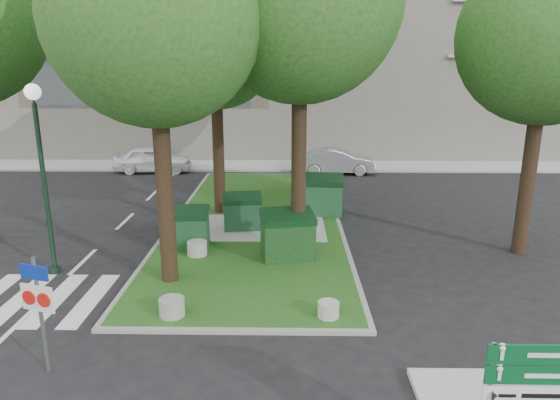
{
  "coord_description": "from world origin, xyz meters",
  "views": [
    {
      "loc": [
        1.69,
        -9.94,
        5.77
      ],
      "look_at": [
        1.46,
        3.85,
        2.0
      ],
      "focal_mm": 32.0,
      "sensor_mm": 36.0,
      "label": 1
    }
  ],
  "objects_px": {
    "tree_median_far": "(303,0)",
    "tree_median_mid": "(217,29)",
    "car_white": "(153,159)",
    "dumpster_d": "(322,195)",
    "dumpster_c": "(288,235)",
    "litter_bin": "(326,200)",
    "bollard_mid": "(197,248)",
    "street_lamp": "(41,158)",
    "dumpster_a": "(187,228)",
    "car_silver": "(337,161)",
    "tree_street_right": "(551,19)",
    "bollard_right": "(328,309)",
    "traffic_sign_pole": "(39,300)",
    "directional_sign": "(526,397)",
    "bollard_left": "(172,307)",
    "dumpster_b": "(243,212)"
  },
  "relations": [
    {
      "from": "tree_median_far",
      "to": "tree_median_mid",
      "type": "bearing_deg",
      "value": -136.85
    },
    {
      "from": "tree_median_far",
      "to": "car_white",
      "type": "height_order",
      "value": "tree_median_far"
    },
    {
      "from": "dumpster_d",
      "to": "car_white",
      "type": "xyz_separation_m",
      "value": [
        -8.75,
        8.14,
        -0.14
      ]
    },
    {
      "from": "dumpster_c",
      "to": "litter_bin",
      "type": "height_order",
      "value": "dumpster_c"
    },
    {
      "from": "bollard_mid",
      "to": "car_white",
      "type": "height_order",
      "value": "car_white"
    },
    {
      "from": "litter_bin",
      "to": "street_lamp",
      "type": "relative_size",
      "value": 0.13
    },
    {
      "from": "dumpster_c",
      "to": "litter_bin",
      "type": "distance_m",
      "value": 5.48
    },
    {
      "from": "car_white",
      "to": "dumpster_a",
      "type": "bearing_deg",
      "value": -163.91
    },
    {
      "from": "car_silver",
      "to": "tree_street_right",
      "type": "bearing_deg",
      "value": -157.95
    },
    {
      "from": "dumpster_d",
      "to": "bollard_right",
      "type": "xyz_separation_m",
      "value": [
        -0.36,
        -8.29,
        -0.55
      ]
    },
    {
      "from": "tree_median_mid",
      "to": "traffic_sign_pole",
      "type": "height_order",
      "value": "tree_median_mid"
    },
    {
      "from": "directional_sign",
      "to": "car_white",
      "type": "bearing_deg",
      "value": 116.38
    },
    {
      "from": "bollard_left",
      "to": "tree_street_right",
      "type": "bearing_deg",
      "value": 24.34
    },
    {
      "from": "directional_sign",
      "to": "car_white",
      "type": "xyz_separation_m",
      "value": [
        -10.5,
        21.33,
        -0.94
      ]
    },
    {
      "from": "bollard_right",
      "to": "car_white",
      "type": "xyz_separation_m",
      "value": [
        -8.38,
        16.43,
        0.41
      ]
    },
    {
      "from": "dumpster_a",
      "to": "dumpster_c",
      "type": "xyz_separation_m",
      "value": [
        3.2,
        -0.89,
        0.08
      ]
    },
    {
      "from": "tree_street_right",
      "to": "bollard_left",
      "type": "relative_size",
      "value": 17.07
    },
    {
      "from": "tree_median_far",
      "to": "bollard_mid",
      "type": "height_order",
      "value": "tree_median_far"
    },
    {
      "from": "bollard_left",
      "to": "directional_sign",
      "type": "xyz_separation_m",
      "value": [
        5.75,
        -4.9,
        1.32
      ]
    },
    {
      "from": "bollard_right",
      "to": "bollard_mid",
      "type": "xyz_separation_m",
      "value": [
        -3.72,
        3.8,
        0.04
      ]
    },
    {
      "from": "dumpster_b",
      "to": "bollard_mid",
      "type": "distance_m",
      "value": 2.88
    },
    {
      "from": "bollard_left",
      "to": "bollard_right",
      "type": "distance_m",
      "value": 3.63
    },
    {
      "from": "dumpster_a",
      "to": "car_white",
      "type": "bearing_deg",
      "value": 106.41
    },
    {
      "from": "tree_street_right",
      "to": "directional_sign",
      "type": "bearing_deg",
      "value": -114.62
    },
    {
      "from": "dumpster_c",
      "to": "litter_bin",
      "type": "bearing_deg",
      "value": 62.83
    },
    {
      "from": "directional_sign",
      "to": "bollard_right",
      "type": "bearing_deg",
      "value": 113.54
    },
    {
      "from": "litter_bin",
      "to": "street_lamp",
      "type": "bearing_deg",
      "value": -142.48
    },
    {
      "from": "car_silver",
      "to": "dumpster_a",
      "type": "bearing_deg",
      "value": 153.16
    },
    {
      "from": "dumpster_b",
      "to": "dumpster_c",
      "type": "xyz_separation_m",
      "value": [
        1.6,
        -2.74,
        0.09
      ]
    },
    {
      "from": "dumpster_b",
      "to": "dumpster_c",
      "type": "height_order",
      "value": "dumpster_c"
    },
    {
      "from": "litter_bin",
      "to": "car_silver",
      "type": "xyz_separation_m",
      "value": [
        1.11,
        7.29,
        0.21
      ]
    },
    {
      "from": "tree_street_right",
      "to": "dumpster_d",
      "type": "xyz_separation_m",
      "value": [
        -6.09,
        3.74,
        -6.13
      ]
    },
    {
      "from": "bollard_mid",
      "to": "litter_bin",
      "type": "xyz_separation_m",
      "value": [
        4.28,
        5.12,
        0.13
      ]
    },
    {
      "from": "street_lamp",
      "to": "dumpster_a",
      "type": "bearing_deg",
      "value": 28.98
    },
    {
      "from": "tree_street_right",
      "to": "dumpster_d",
      "type": "bearing_deg",
      "value": 148.46
    },
    {
      "from": "dumpster_b",
      "to": "directional_sign",
      "type": "height_order",
      "value": "directional_sign"
    },
    {
      "from": "tree_street_right",
      "to": "litter_bin",
      "type": "bearing_deg",
      "value": 143.46
    },
    {
      "from": "dumpster_a",
      "to": "bollard_left",
      "type": "relative_size",
      "value": 2.41
    },
    {
      "from": "bollard_left",
      "to": "directional_sign",
      "type": "distance_m",
      "value": 7.66
    },
    {
      "from": "tree_median_mid",
      "to": "dumpster_c",
      "type": "distance_m",
      "value": 8.28
    },
    {
      "from": "tree_street_right",
      "to": "bollard_right",
      "type": "height_order",
      "value": "tree_street_right"
    },
    {
      "from": "street_lamp",
      "to": "car_white",
      "type": "height_order",
      "value": "street_lamp"
    },
    {
      "from": "street_lamp",
      "to": "car_silver",
      "type": "height_order",
      "value": "street_lamp"
    },
    {
      "from": "bollard_left",
      "to": "litter_bin",
      "type": "distance_m",
      "value": 9.86
    },
    {
      "from": "tree_median_mid",
      "to": "dumpster_a",
      "type": "distance_m",
      "value": 7.44
    },
    {
      "from": "tree_median_far",
      "to": "car_silver",
      "type": "height_order",
      "value": "tree_median_far"
    },
    {
      "from": "litter_bin",
      "to": "car_white",
      "type": "xyz_separation_m",
      "value": [
        -8.95,
        7.51,
        0.24
      ]
    },
    {
      "from": "tree_median_far",
      "to": "tree_street_right",
      "type": "xyz_separation_m",
      "value": [
        6.8,
        -7.0,
        -1.34
      ]
    },
    {
      "from": "tree_median_far",
      "to": "bollard_left",
      "type": "height_order",
      "value": "tree_median_far"
    },
    {
      "from": "tree_median_mid",
      "to": "bollard_right",
      "type": "xyz_separation_m",
      "value": [
        3.55,
        -8.55,
        -6.68
      ]
    }
  ]
}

